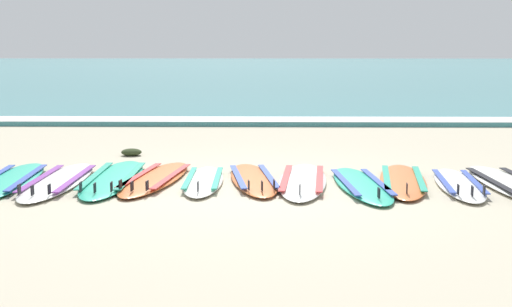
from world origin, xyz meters
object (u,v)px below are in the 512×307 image
(surfboard_2, at_px, (113,178))
(surfboard_9, at_px, (459,184))
(surfboard_8, at_px, (403,181))
(surfboard_7, at_px, (361,185))
(surfboard_3, at_px, (156,178))
(surfboard_4, at_px, (203,181))
(surfboard_6, at_px, (303,181))
(surfboard_0, at_px, (10,180))
(surfboard_5, at_px, (253,179))
(surfboard_1, at_px, (58,181))
(surfboard_10, at_px, (512,184))

(surfboard_2, relative_size, surfboard_9, 1.23)
(surfboard_2, height_order, surfboard_8, same)
(surfboard_2, height_order, surfboard_7, same)
(surfboard_2, relative_size, surfboard_3, 1.07)
(surfboard_4, distance_m, surfboard_6, 1.23)
(surfboard_2, relative_size, surfboard_7, 1.13)
(surfboard_3, distance_m, surfboard_7, 2.57)
(surfboard_0, height_order, surfboard_9, same)
(surfboard_4, bearing_deg, surfboard_5, 10.31)
(surfboard_4, distance_m, surfboard_9, 3.12)
(surfboard_7, relative_size, surfboard_9, 1.09)
(surfboard_1, xyz_separation_m, surfboard_8, (4.28, 0.09, -0.00))
(surfboard_1, relative_size, surfboard_7, 1.09)
(surfboard_6, bearing_deg, surfboard_3, 176.34)
(surfboard_1, relative_size, surfboard_2, 0.96)
(surfboard_4, xyz_separation_m, surfboard_9, (3.11, -0.16, 0.00))
(surfboard_2, xyz_separation_m, surfboard_6, (2.39, -0.11, -0.00))
(surfboard_4, relative_size, surfboard_5, 0.88)
(surfboard_3, height_order, surfboard_10, same)
(surfboard_7, distance_m, surfboard_10, 1.82)
(surfboard_3, bearing_deg, surfboard_8, -1.72)
(surfboard_7, bearing_deg, surfboard_4, 174.06)
(surfboard_0, bearing_deg, surfboard_2, 6.50)
(surfboard_8, bearing_deg, surfboard_0, -179.33)
(surfboard_1, distance_m, surfboard_4, 1.80)
(surfboard_6, height_order, surfboard_8, same)
(surfboard_6, bearing_deg, surfboard_10, -4.35)
(surfboard_4, xyz_separation_m, surfboard_6, (1.23, 0.02, -0.00))
(surfboard_5, xyz_separation_m, surfboard_6, (0.61, -0.09, -0.00))
(surfboard_5, bearing_deg, surfboard_1, -176.35)
(surfboard_6, relative_size, surfboard_9, 1.15)
(surfboard_6, distance_m, surfboard_10, 2.52)
(surfboard_1, height_order, surfboard_2, same)
(surfboard_2, relative_size, surfboard_5, 1.15)
(surfboard_8, bearing_deg, surfboard_2, 178.64)
(surfboard_2, bearing_deg, surfboard_1, -164.71)
(surfboard_1, relative_size, surfboard_5, 1.11)
(surfboard_4, bearing_deg, surfboard_6, 1.04)
(surfboard_0, height_order, surfboard_7, same)
(surfboard_4, height_order, surfboard_8, same)
(surfboard_7, bearing_deg, surfboard_6, 162.26)
(surfboard_1, bearing_deg, surfboard_4, 1.33)
(surfboard_1, height_order, surfboard_10, same)
(surfboard_9, bearing_deg, surfboard_7, -177.90)
(surfboard_4, xyz_separation_m, surfboard_5, (0.62, 0.11, 0.00))
(surfboard_6, xyz_separation_m, surfboard_8, (1.25, 0.03, 0.00))
(surfboard_7, height_order, surfboard_8, same)
(surfboard_3, relative_size, surfboard_8, 1.03)
(surfboard_0, distance_m, surfboard_10, 6.17)
(surfboard_2, distance_m, surfboard_10, 4.92)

